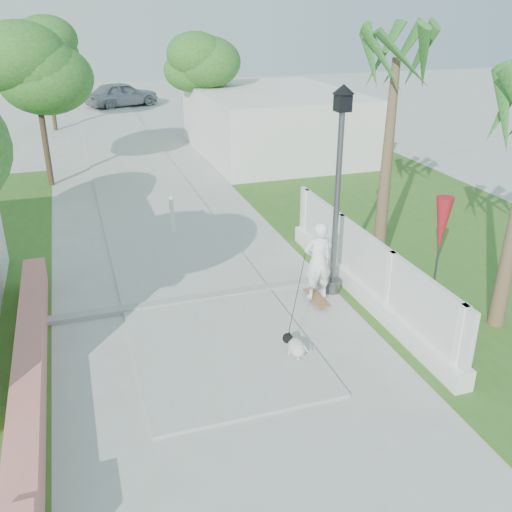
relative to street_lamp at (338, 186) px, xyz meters
name	(u,v)px	position (x,y,z in m)	size (l,w,h in m)	color
path_strip	(125,152)	(-2.90, 14.50, -2.40)	(3.20, 36.00, 0.06)	#B7B7B2
curb	(198,298)	(-2.90, 0.50, -2.38)	(6.50, 0.25, 0.10)	#999993
grass_right	(427,231)	(4.10, 2.50, -2.42)	(8.00, 20.00, 0.01)	#35631F
pink_wall	(29,384)	(-6.20, -1.95, -2.11)	(0.45, 8.20, 0.80)	tan
lattice_fence	(364,275)	(0.50, -0.50, -1.88)	(0.35, 7.00, 1.50)	white
building_right	(273,122)	(3.10, 12.50, -1.13)	(6.00, 8.00, 2.60)	silver
street_lamp	(338,186)	(0.00, 0.00, 0.00)	(0.44, 0.44, 4.44)	#59595E
bollard	(172,214)	(-2.70, 4.50, -1.84)	(0.14, 0.14, 1.09)	white
patio_umbrella	(442,226)	(1.90, -1.00, -0.74)	(0.36, 0.36, 2.30)	#59595E
tree_path_left	(35,72)	(-5.88, 10.48, 1.39)	(3.40, 3.40, 5.23)	#4C3826
tree_path_right	(196,65)	(0.32, 14.48, 1.07)	(3.00, 3.00, 4.79)	#4C3826
tree_path_far	(45,50)	(-5.68, 20.48, 1.39)	(3.20, 3.20, 5.17)	#4C3826
palm_far	(395,73)	(1.70, 1.00, 2.06)	(1.80, 1.80, 5.30)	brown
skateboarder	(304,284)	(-1.07, -0.93, -1.63)	(1.50, 2.06, 1.80)	#97673C
dog	(295,346)	(-1.73, -2.14, -2.19)	(0.45, 0.60, 0.44)	silver
parked_car	(122,94)	(-1.70, 26.76, -1.67)	(1.78, 4.43, 1.51)	#989B9F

